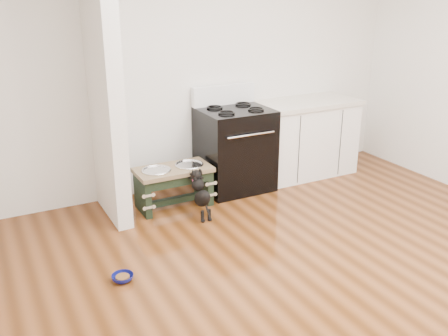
% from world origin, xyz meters
% --- Properties ---
extents(ground, '(5.00, 5.00, 0.00)m').
position_xyz_m(ground, '(0.00, 0.00, 0.00)').
color(ground, '#47240C').
rests_on(ground, ground).
extents(room_shell, '(5.00, 5.00, 5.00)m').
position_xyz_m(room_shell, '(0.00, 0.00, 1.62)').
color(room_shell, silver).
rests_on(room_shell, ground).
extents(partition_wall, '(0.15, 0.80, 2.70)m').
position_xyz_m(partition_wall, '(-1.18, 2.10, 1.35)').
color(partition_wall, silver).
rests_on(partition_wall, ground).
extents(oven_range, '(0.76, 0.69, 1.14)m').
position_xyz_m(oven_range, '(0.25, 2.16, 0.48)').
color(oven_range, black).
rests_on(oven_range, ground).
extents(cabinet_run, '(1.24, 0.64, 0.91)m').
position_xyz_m(cabinet_run, '(1.23, 2.18, 0.45)').
color(cabinet_run, white).
rests_on(cabinet_run, ground).
extents(dog_feeder, '(0.78, 0.42, 0.44)m').
position_xyz_m(dog_feeder, '(-0.56, 1.99, 0.30)').
color(dog_feeder, black).
rests_on(dog_feeder, ground).
extents(puppy, '(0.14, 0.40, 0.47)m').
position_xyz_m(puppy, '(-0.42, 1.63, 0.26)').
color(puppy, black).
rests_on(puppy, ground).
extents(floor_bowl, '(0.21, 0.21, 0.05)m').
position_xyz_m(floor_bowl, '(-1.46, 0.86, 0.03)').
color(floor_bowl, navy).
rests_on(floor_bowl, ground).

